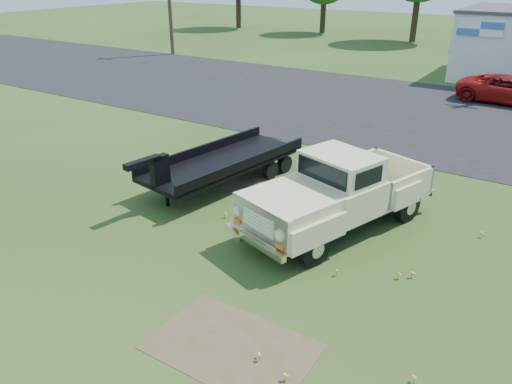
% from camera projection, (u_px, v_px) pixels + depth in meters
% --- Properties ---
extents(ground, '(140.00, 140.00, 0.00)m').
position_uv_depth(ground, '(252.00, 253.00, 12.34)').
color(ground, '#294315').
rests_on(ground, ground).
extents(asphalt_lot, '(90.00, 14.00, 0.02)m').
position_uv_depth(asphalt_lot, '(424.00, 115.00, 23.82)').
color(asphalt_lot, black).
rests_on(asphalt_lot, ground).
extents(dirt_patch_a, '(3.00, 2.00, 0.01)m').
position_uv_depth(dirt_patch_a, '(232.00, 347.00, 9.31)').
color(dirt_patch_a, '#4D4029').
rests_on(dirt_patch_a, ground).
extents(dirt_patch_b, '(2.20, 1.60, 0.01)m').
position_uv_depth(dirt_patch_b, '(260.00, 187.00, 16.01)').
color(dirt_patch_b, '#4D4029').
rests_on(dirt_patch_b, ground).
extents(vintage_pickup_truck, '(4.04, 6.30, 2.13)m').
position_uv_depth(vintage_pickup_truck, '(339.00, 192.00, 13.11)').
color(vintage_pickup_truck, beige).
rests_on(vintage_pickup_truck, ground).
extents(flatbed_trailer, '(3.02, 6.39, 1.68)m').
position_uv_depth(flatbed_trailer, '(223.00, 159.00, 16.01)').
color(flatbed_trailer, black).
rests_on(flatbed_trailer, ground).
extents(red_pickup, '(5.01, 2.49, 1.37)m').
position_uv_depth(red_pickup, '(508.00, 90.00, 25.52)').
color(red_pickup, maroon).
rests_on(red_pickup, ground).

